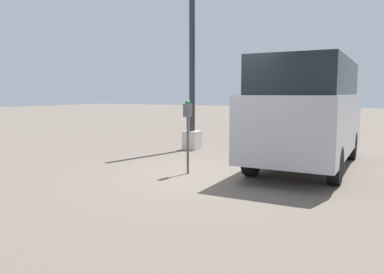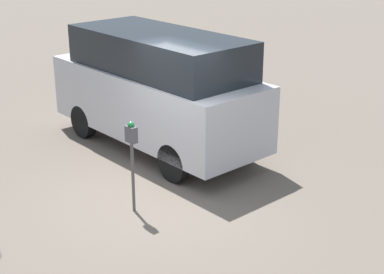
{
  "view_description": "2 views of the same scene",
  "coord_description": "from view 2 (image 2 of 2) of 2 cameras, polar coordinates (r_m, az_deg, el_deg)",
  "views": [
    {
      "loc": [
        -6.86,
        -3.2,
        1.66
      ],
      "look_at": [
        -0.81,
        0.19,
        0.85
      ],
      "focal_mm": 35.0,
      "sensor_mm": 36.0,
      "label": 1
    },
    {
      "loc": [
        -7.27,
        5.42,
        4.49
      ],
      "look_at": [
        -0.65,
        -0.25,
        1.18
      ],
      "focal_mm": 55.0,
      "sensor_mm": 36.0,
      "label": 2
    }
  ],
  "objects": [
    {
      "name": "ground_plane",
      "position": [
        10.12,
        -3.49,
        -5.63
      ],
      "size": [
        80.0,
        80.0,
        0.0
      ],
      "primitive_type": "plane",
      "color": "#60564C"
    },
    {
      "name": "parked_van",
      "position": [
        11.73,
        -3.42,
        4.8
      ],
      "size": [
        4.89,
        1.91,
        2.38
      ],
      "rotation": [
        0.0,
        0.0,
        0.02
      ],
      "color": "#B2B2B7",
      "rests_on": "ground"
    },
    {
      "name": "parking_meter_near",
      "position": [
        9.17,
        -5.86,
        -0.88
      ],
      "size": [
        0.2,
        0.11,
        1.53
      ],
      "rotation": [
        0.0,
        0.0,
        0.01
      ],
      "color": "#4C4C4C",
      "rests_on": "ground"
    }
  ]
}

